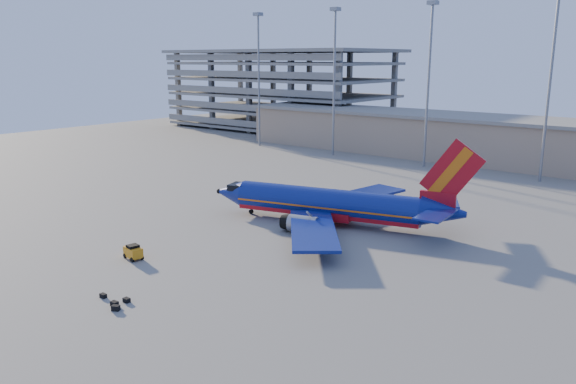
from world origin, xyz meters
name	(u,v)px	position (x,y,z in m)	size (l,w,h in m)	color
ground	(284,230)	(0.00, 0.00, 0.00)	(220.00, 220.00, 0.00)	slate
terminal_building	(532,143)	(10.00, 58.00, 4.32)	(122.00, 16.00, 8.50)	gray
parking_garage	(281,86)	(-62.00, 74.05, 11.73)	(62.00, 32.00, 21.40)	slate
light_mast_row	(486,68)	(5.00, 46.00, 17.55)	(101.60, 1.60, 28.65)	gray
aircraft_main	(333,205)	(2.91, 5.67, 2.34)	(31.59, 29.97, 10.94)	navy
baggage_tug	(133,252)	(-5.39, -16.50, 0.75)	(2.15, 1.48, 1.44)	orange
luggage_pile	(115,302)	(2.26, -23.77, 0.19)	(3.52, 1.98, 0.42)	black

